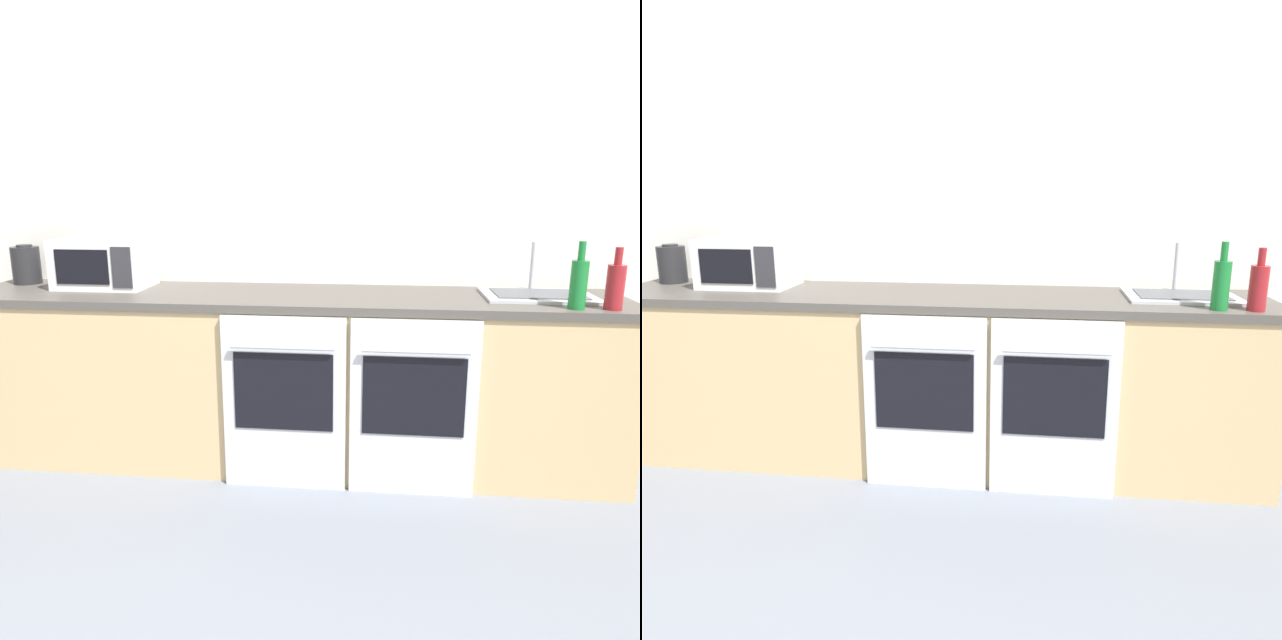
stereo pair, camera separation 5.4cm
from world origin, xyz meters
The scene contains 9 objects.
wall_back centered at (0.00, 2.52, 1.30)m, with size 10.00×0.06×2.60m.
counter_back centered at (0.00, 2.18, 0.45)m, with size 3.38×0.65×0.91m.
oven_left centered at (0.03, 1.86, 0.44)m, with size 0.59×0.06×0.86m.
oven_right centered at (0.64, 1.86, 0.44)m, with size 0.59×0.06×0.86m.
microwave centered at (-1.01, 2.27, 1.04)m, with size 0.47×0.33×0.26m.
bottle_green centered at (1.35, 1.95, 1.02)m, with size 0.07×0.07×0.30m.
bottle_red centered at (1.50, 1.95, 1.01)m, with size 0.08×0.08×0.28m.
kettle centered at (-1.51, 2.34, 1.01)m, with size 0.15×0.15×0.22m.
sink centered at (1.25, 2.22, 0.92)m, with size 0.53×0.37×0.26m.
Camera 2 is at (0.52, -0.65, 1.44)m, focal length 32.00 mm.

